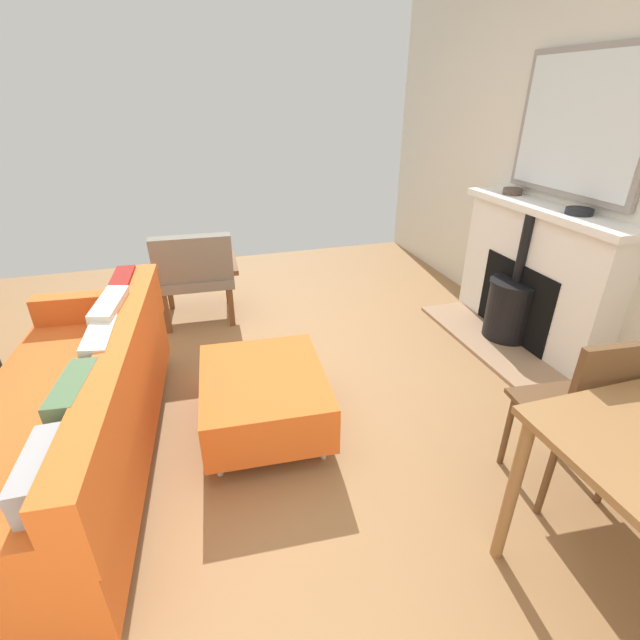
{
  "coord_description": "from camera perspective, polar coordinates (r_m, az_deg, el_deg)",
  "views": [
    {
      "loc": [
        0.22,
        2.47,
        1.75
      ],
      "look_at": [
        -0.37,
        0.5,
        0.71
      ],
      "focal_mm": 25.27,
      "sensor_mm": 36.0,
      "label": 1
    }
  ],
  "objects": [
    {
      "name": "ottoman",
      "position": [
        2.59,
        -7.12,
        -9.4
      ],
      "size": [
        0.74,
        0.85,
        0.37
      ],
      "color": "#B2B2B7",
      "rests_on": "ground"
    },
    {
      "name": "armchair_accent",
      "position": [
        3.81,
        -15.55,
        6.01
      ],
      "size": [
        0.71,
        0.63,
        0.8
      ],
      "color": "brown",
      "rests_on": "ground"
    },
    {
      "name": "dining_chair_near_fireplace",
      "position": [
        2.31,
        30.55,
        -9.59
      ],
      "size": [
        0.44,
        0.44,
        0.89
      ],
      "color": "brown",
      "rests_on": "ground"
    },
    {
      "name": "mantel_bowl_far",
      "position": [
        3.44,
        30.0,
        11.88
      ],
      "size": [
        0.17,
        0.17,
        0.04
      ],
      "color": "black",
      "rests_on": "fireplace"
    },
    {
      "name": "sofa",
      "position": [
        2.54,
        -28.49,
        -10.36
      ],
      "size": [
        0.96,
        2.02,
        0.81
      ],
      "color": "#B2B2B7",
      "rests_on": "ground"
    },
    {
      "name": "mirror_over_mantel",
      "position": [
        3.62,
        30.02,
        20.63
      ],
      "size": [
        0.04,
        1.09,
        0.92
      ],
      "color": "gray"
    },
    {
      "name": "ground_plane",
      "position": [
        3.04,
        -9.66,
        -8.91
      ],
      "size": [
        4.83,
        5.43,
        0.01
      ],
      "primitive_type": "cube",
      "color": "olive"
    },
    {
      "name": "mantel_bowl_near",
      "position": [
        3.91,
        23.2,
        14.79
      ],
      "size": [
        0.14,
        0.14,
        0.05
      ],
      "color": "#47382D",
      "rests_on": "fireplace"
    },
    {
      "name": "fireplace",
      "position": [
        3.75,
        24.8,
        4.28
      ],
      "size": [
        0.65,
        1.47,
        1.04
      ],
      "color": "#9E7A5B",
      "rests_on": "ground"
    },
    {
      "name": "wall_left",
      "position": [
        3.63,
        31.49,
        17.29
      ],
      "size": [
        0.12,
        5.43,
        2.76
      ],
      "primitive_type": "cube",
      "color": "beige",
      "rests_on": "ground"
    }
  ]
}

